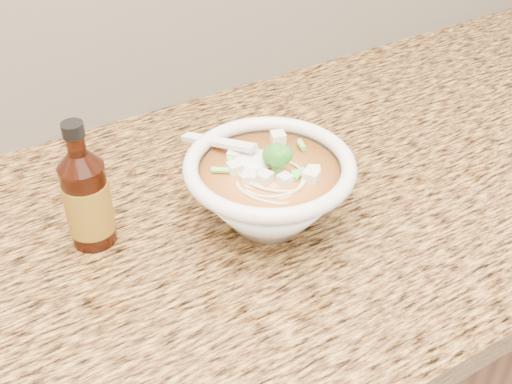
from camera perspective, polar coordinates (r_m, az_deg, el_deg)
counter_slab at (r=0.83m, az=-14.57°, el=-7.54°), size 4.00×0.68×0.04m
soup_bowl at (r=0.83m, az=1.19°, el=0.17°), size 0.22×0.24×0.12m
hot_sauce_bottle at (r=0.82m, az=-14.78°, el=-0.63°), size 0.06×0.06×0.18m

